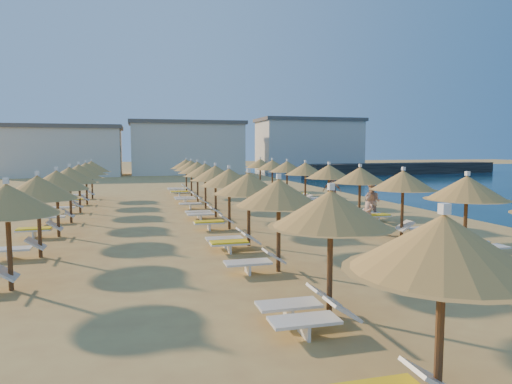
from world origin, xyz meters
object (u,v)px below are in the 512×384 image
object	(u,v)px
parasol_row_west	(222,176)
jetty	(403,168)
beachgoer_c	(332,191)
beachgoer_b	(372,202)
beachgoer_a	(368,214)
parasol_row_east	(343,174)

from	to	relation	value
parasol_row_west	jetty	bearing A→B (deg)	47.80
beachgoer_c	beachgoer_b	world-z (taller)	beachgoer_c
beachgoer_a	beachgoer_c	world-z (taller)	beachgoer_c
jetty	beachgoer_a	distance (m)	48.19
parasol_row_west	beachgoer_a	xyz separation A→B (m)	(5.31, -4.34, -1.39)
jetty	parasol_row_west	distance (m)	48.07
parasol_row_west	beachgoer_b	distance (m)	7.61
beachgoer_a	beachgoer_b	bearing A→B (deg)	141.19
parasol_row_east	parasol_row_west	size ratio (longest dim) A/B	1.00
beachgoer_a	beachgoer_b	distance (m)	4.13
jetty	beachgoer_b	distance (m)	44.06
parasol_row_east	beachgoer_a	bearing A→B (deg)	-102.02
jetty	parasol_row_west	size ratio (longest dim) A/B	0.86
jetty	beachgoer_a	size ratio (longest dim) A/B	17.93
parasol_row_west	beachgoer_a	distance (m)	6.99
beachgoer_c	beachgoer_b	bearing A→B (deg)	-55.32
jetty	parasol_row_east	xyz separation A→B (m)	(-26.04, -35.59, 1.47)
beachgoer_c	beachgoer_a	bearing A→B (deg)	-69.25
parasol_row_east	beachgoer_c	world-z (taller)	parasol_row_east
parasol_row_west	beachgoer_b	world-z (taller)	parasol_row_west
beachgoer_b	parasol_row_west	bearing A→B (deg)	-129.69
parasol_row_west	beachgoer_c	size ratio (longest dim) A/B	18.35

